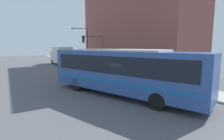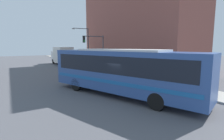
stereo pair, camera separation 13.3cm
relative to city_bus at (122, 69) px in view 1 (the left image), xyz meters
name	(u,v)px [view 1 (the left image)]	position (x,y,z in m)	size (l,w,h in m)	color
ground_plane	(121,96)	(-0.07, -0.03, -1.97)	(120.00, 120.00, 0.00)	#515156
sidewalk	(87,65)	(5.78, 19.97, -1.91)	(2.70, 70.00, 0.12)	#A8A399
building_facade	(131,28)	(10.13, 12.30, 4.39)	(6.00, 22.66, 12.73)	brown
city_bus	(122,69)	(0.00, 0.00, 0.00)	(6.55, 12.09, 3.42)	#2D4C8C
delivery_truck	(61,55)	(1.85, 23.47, -0.15)	(2.43, 7.79, 3.40)	silver
fire_hydrant	(134,74)	(5.03, 4.93, -1.46)	(0.27, 0.36, 0.78)	gold
traffic_light_pole	(95,46)	(4.03, 12.64, 1.60)	(3.28, 0.35, 5.00)	#47474C
parking_meter	(109,65)	(5.03, 10.45, -0.93)	(0.14, 0.14, 1.36)	#47474C
street_lamp	(85,43)	(4.84, 18.48, 2.13)	(3.00, 0.28, 6.54)	#47474C
pedestrian_near_corner	(105,62)	(6.33, 13.96, -0.97)	(0.34, 0.34, 1.73)	#47382D
pedestrian_mid_block	(97,62)	(5.59, 15.22, -0.99)	(0.34, 0.34, 1.70)	slate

